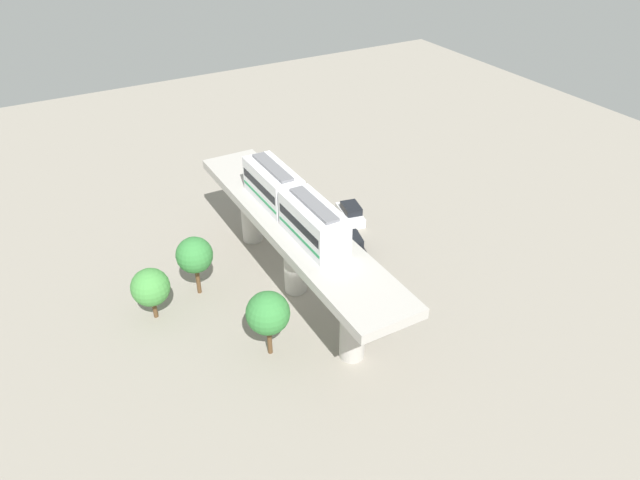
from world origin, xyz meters
name	(u,v)px	position (x,y,z in m)	size (l,w,h in m)	color
ground_plane	(296,289)	(0.00, 0.00, 0.00)	(120.00, 120.00, 0.00)	gray
viaduct	(294,238)	(0.00, 0.00, 5.35)	(5.20, 28.00, 7.05)	#B7B2AA
train	(292,203)	(0.00, -0.16, 8.58)	(2.64, 13.55, 3.24)	white
parked_car_black	(351,244)	(-7.26, -2.64, 0.74)	(2.76, 4.51, 1.76)	black
parked_car_white	(350,213)	(-10.25, -7.53, 0.74)	(2.61, 4.48, 1.76)	white
tree_near_viaduct	(150,287)	(11.55, -2.46, 3.01)	(3.08, 3.08, 4.57)	brown
tree_mid_lot	(194,255)	(7.38, -3.73, 3.87)	(3.07, 3.07, 5.44)	brown
tree_far_corner	(268,313)	(5.21, 5.84, 3.86)	(3.25, 3.25, 5.51)	brown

